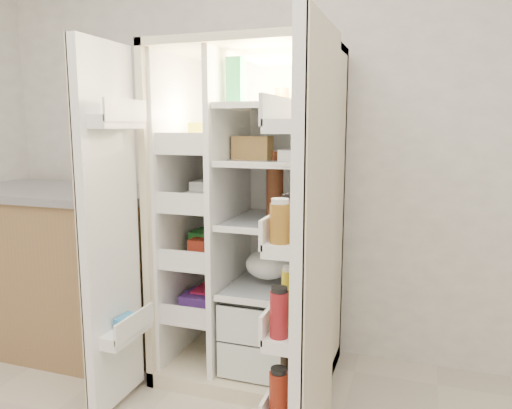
% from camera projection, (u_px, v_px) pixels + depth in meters
% --- Properties ---
extents(wall_back, '(4.00, 0.02, 2.70)m').
position_uv_depth(wall_back, '(292.00, 131.00, 2.89)').
color(wall_back, white).
rests_on(wall_back, floor).
extents(refrigerator, '(0.92, 0.70, 1.80)m').
position_uv_depth(refrigerator, '(256.00, 242.00, 2.70)').
color(refrigerator, beige).
rests_on(refrigerator, floor).
extents(freezer_door, '(0.15, 0.40, 1.72)m').
position_uv_depth(freezer_door, '(110.00, 231.00, 2.28)').
color(freezer_door, white).
rests_on(freezer_door, floor).
extents(fridge_door, '(0.17, 0.58, 1.72)m').
position_uv_depth(fridge_door, '(310.00, 260.00, 1.88)').
color(fridge_door, white).
rests_on(fridge_door, floor).
extents(kitchen_counter, '(1.38, 0.74, 1.00)m').
position_uv_depth(kitchen_counter, '(64.00, 267.00, 3.04)').
color(kitchen_counter, '#8A6445').
rests_on(kitchen_counter, floor).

